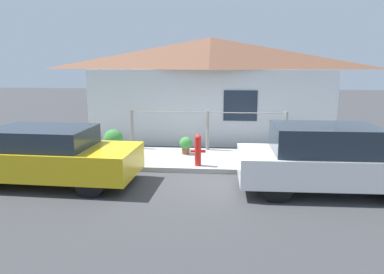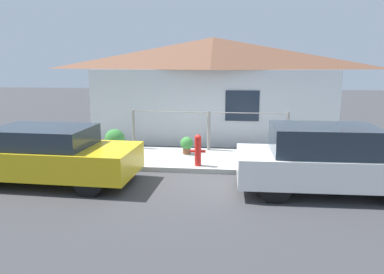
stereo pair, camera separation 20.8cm
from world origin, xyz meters
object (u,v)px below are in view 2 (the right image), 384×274
Objects in this scene: car_left at (49,154)px; fire_hydrant at (198,149)px; potted_plant_by_fence at (115,140)px; potted_plant_corner at (318,147)px; car_right at (328,160)px; potted_plant_near_hydrant at (187,144)px.

fire_hydrant is (3.40, 1.41, -0.12)m from car_left.
potted_plant_by_fence is 5.97m from potted_plant_corner.
potted_plant_corner is (0.37, 2.66, -0.32)m from car_right.
potted_plant_by_fence is at bearing -178.38° from potted_plant_corner.
car_right is 6.13m from potted_plant_by_fence.
car_left is 4.90× the size of fire_hydrant.
potted_plant_near_hydrant is 3.81m from potted_plant_corner.
fire_hydrant reaches higher than potted_plant_corner.
potted_plant_corner is at bearing 20.35° from fire_hydrant.
car_right is 7.38× the size of potted_plant_corner.
car_right is (6.38, -0.00, 0.05)m from car_left.
car_left is 1.02× the size of car_right.
car_right reaches higher than potted_plant_near_hydrant.
potted_plant_by_fence is (-2.16, -0.16, 0.13)m from potted_plant_near_hydrant.
potted_plant_by_fence is (-2.62, 1.07, -0.02)m from fire_hydrant.
car_left reaches higher than potted_plant_corner.
car_right reaches higher than fire_hydrant.
potted_plant_corner is at bearing 0.15° from potted_plant_near_hydrant.
fire_hydrant is at bearing 153.58° from car_right.
fire_hydrant is 1.14× the size of potted_plant_by_fence.
potted_plant_near_hydrant is at bearing 4.21° from potted_plant_by_fence.
potted_plant_by_fence is (-5.59, 2.49, -0.20)m from car_right.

